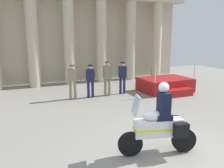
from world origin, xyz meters
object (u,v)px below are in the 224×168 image
object	(u,v)px
officer_in_row_2	(107,76)
officer_in_row_3	(122,75)
motorcycle_with_rider	(161,125)
reviewing_stand	(166,85)
officer_in_row_1	(90,78)
officer_in_row_0	(72,79)

from	to	relation	value
officer_in_row_2	officer_in_row_3	size ratio (longest dim) A/B	1.05
officer_in_row_2	motorcycle_with_rider	xyz separation A→B (m)	(-1.03, -6.03, -0.24)
reviewing_stand	motorcycle_with_rider	bearing A→B (deg)	-127.51
officer_in_row_1	officer_in_row_0	bearing A→B (deg)	2.74
officer_in_row_1	officer_in_row_3	size ratio (longest dim) A/B	0.97
officer_in_row_2	officer_in_row_3	world-z (taller)	officer_in_row_2
officer_in_row_0	officer_in_row_1	bearing A→B (deg)	-177.26
officer_in_row_0	officer_in_row_2	distance (m)	1.77
officer_in_row_1	officer_in_row_3	xyz separation A→B (m)	(1.76, 0.00, 0.03)
officer_in_row_3	motorcycle_with_rider	world-z (taller)	motorcycle_with_rider
reviewing_stand	officer_in_row_0	bearing A→B (deg)	174.75
reviewing_stand	officer_in_row_3	distance (m)	2.53
reviewing_stand	officer_in_row_1	distance (m)	4.23
reviewing_stand	officer_in_row_1	bearing A→B (deg)	173.20
officer_in_row_1	officer_in_row_3	world-z (taller)	officer_in_row_3
motorcycle_with_rider	reviewing_stand	bearing A→B (deg)	-113.03
reviewing_stand	officer_in_row_3	size ratio (longest dim) A/B	1.58
officer_in_row_2	motorcycle_with_rider	size ratio (longest dim) A/B	0.86
reviewing_stand	officer_in_row_1	world-z (taller)	reviewing_stand
officer_in_row_0	officer_in_row_2	xyz separation A→B (m)	(1.76, -0.05, 0.05)
officer_in_row_1	motorcycle_with_rider	size ratio (longest dim) A/B	0.79
reviewing_stand	officer_in_row_2	world-z (taller)	officer_in_row_2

